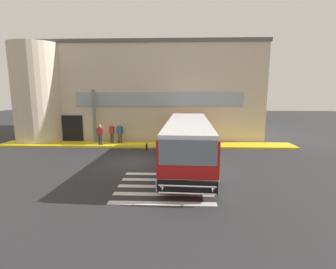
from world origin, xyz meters
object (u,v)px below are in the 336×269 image
at_px(passenger_near_column, 100,134).
at_px(passenger_at_curb_edge, 120,132).
at_px(bus_main_foreground, 188,143).
at_px(entry_support_column, 94,116).
at_px(passenger_by_doorway, 112,132).

xyz_separation_m(passenger_near_column, passenger_at_curb_edge, (1.43, 0.85, 0.03)).
bearing_deg(bus_main_foreground, passenger_at_curb_edge, 134.94).
bearing_deg(entry_support_column, passenger_near_column, -54.73).
xyz_separation_m(entry_support_column, passenger_near_column, (0.80, -1.13, -1.30)).
height_order(passenger_by_doorway, passenger_at_curb_edge, same).
height_order(entry_support_column, passenger_near_column, entry_support_column).
distance_m(entry_support_column, bus_main_foreground, 9.71).
xyz_separation_m(bus_main_foreground, passenger_at_curb_edge, (-5.49, 5.51, -0.22)).
distance_m(bus_main_foreground, passenger_by_doorway, 8.30).
bearing_deg(passenger_by_doorway, entry_support_column, 169.91).
height_order(passenger_near_column, passenger_at_curb_edge, same).
bearing_deg(passenger_at_curb_edge, passenger_near_column, -149.34).
relative_size(bus_main_foreground, passenger_at_curb_edge, 6.74).
bearing_deg(bus_main_foreground, entry_support_column, 143.13).
bearing_deg(passenger_at_curb_edge, bus_main_foreground, -45.06).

